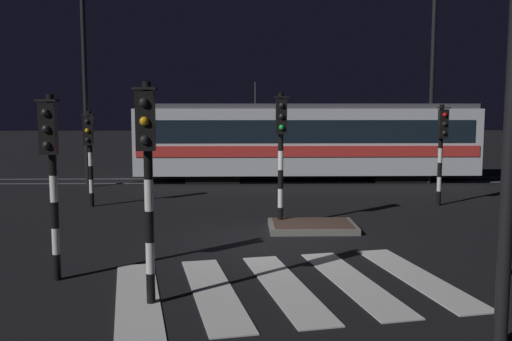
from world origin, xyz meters
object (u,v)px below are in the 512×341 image
Objects in this scene: traffic_light_corner_far_right at (442,139)px; street_lamp_trackside_left at (82,58)px; traffic_light_corner_near_left at (51,159)px; traffic_light_median_centre at (281,139)px; tram at (306,140)px; traffic_light_corner_far_left at (89,144)px; street_lamp_trackside_right at (435,64)px; traffic_light_kerb_mid_left at (147,160)px.

street_lamp_trackside_left is at bearing 160.62° from traffic_light_corner_far_right.
traffic_light_corner_near_left is 1.05× the size of traffic_light_corner_far_right.
traffic_light_median_centre is 6.06m from traffic_light_corner_far_right.
traffic_light_corner_far_right is at bearing -59.89° from tram.
traffic_light_corner_far_left is 6.54m from traffic_light_median_centre.
tram is (-4.97, 1.17, -3.08)m from street_lamp_trackside_right.
traffic_light_corner_far_right is 0.23× the size of tram.
traffic_light_corner_far_left is at bearing 179.53° from traffic_light_corner_far_right.
traffic_light_kerb_mid_left reaches higher than traffic_light_corner_near_left.
street_lamp_trackside_left is at bearing 133.81° from traffic_light_median_centre.
street_lamp_trackside_right is at bearing 56.75° from traffic_light_kerb_mid_left.
street_lamp_trackside_right is at bearing 50.39° from traffic_light_median_centre.
traffic_light_kerb_mid_left is 0.25× the size of tram.
street_lamp_trackside_right is at bearing 21.70° from traffic_light_corner_far_left.
traffic_light_kerb_mid_left is at bearing -105.38° from tram.
street_lamp_trackside_right is (1.38, 5.02, 2.71)m from traffic_light_corner_far_right.
street_lamp_trackside_right is (13.67, 0.70, -0.15)m from street_lamp_trackside_left.
traffic_light_kerb_mid_left is 1.10× the size of traffic_light_corner_far_right.
traffic_light_kerb_mid_left is 6.38m from traffic_light_median_centre.
traffic_light_kerb_mid_left is at bearing -123.25° from street_lamp_trackside_right.
traffic_light_kerb_mid_left reaches higher than traffic_light_corner_far_left.
traffic_light_corner_far_left is 0.38× the size of street_lamp_trackside_left.
traffic_light_kerb_mid_left is at bearing -70.98° from street_lamp_trackside_left.
tram is at bearing 74.62° from traffic_light_kerb_mid_left.
tram is (8.70, 1.87, -3.23)m from street_lamp_trackside_left.
traffic_light_median_centre is 0.25× the size of tram.
traffic_light_kerb_mid_left is (3.28, -8.98, 0.35)m from traffic_light_corner_far_left.
traffic_light_corner_far_left is 0.39× the size of street_lamp_trackside_right.
traffic_light_median_centre is 10.72m from street_lamp_trackside_right.
traffic_light_corner_far_right is at bearing -105.40° from street_lamp_trackside_right.
traffic_light_corner_far_left is 0.21× the size of tram.
traffic_light_corner_near_left is 0.44× the size of street_lamp_trackside_right.
street_lamp_trackside_left is (-7.03, 7.33, 2.67)m from traffic_light_median_centre.
traffic_light_corner_far_left is 0.94× the size of traffic_light_corner_far_right.
traffic_light_kerb_mid_left is 14.22m from street_lamp_trackside_left.
traffic_light_median_centre is 1.04× the size of traffic_light_corner_near_left.
traffic_light_median_centre is at bearing -28.28° from traffic_light_corner_far_left.
traffic_light_kerb_mid_left is at bearing -112.84° from traffic_light_median_centre.
tram reaches higher than traffic_light_kerb_mid_left.
traffic_light_kerb_mid_left reaches higher than traffic_light_corner_far_right.
traffic_light_corner_far_left is at bearing -140.59° from tram.
street_lamp_trackside_left reaches higher than traffic_light_corner_near_left.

